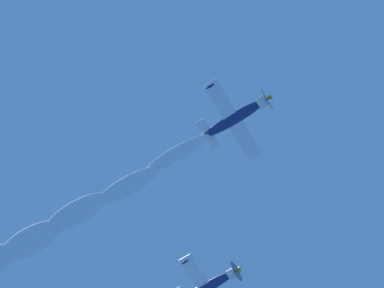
{
  "coord_description": "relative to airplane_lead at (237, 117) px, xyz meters",
  "views": [
    {
      "loc": [
        -5.4,
        20.54,
        1.5
      ],
      "look_at": [
        9.9,
        -0.51,
        67.47
      ],
      "focal_mm": 73.57,
      "sensor_mm": 36.0,
      "label": 1
    }
  ],
  "objects": [
    {
      "name": "airplane_lead",
      "position": [
        0.0,
        0.0,
        0.0
      ],
      "size": [
        7.23,
        8.08,
        2.43
      ],
      "color": "navy"
    },
    {
      "name": "airplane_left_wingman",
      "position": [
        12.56,
        -13.43,
        1.3
      ],
      "size": [
        7.22,
        8.08,
        2.42
      ],
      "color": "navy"
    },
    {
      "name": "smoke_trail_lead",
      "position": [
        24.82,
        1.84,
        -1.12
      ],
      "size": [
        33.88,
        4.96,
        3.88
      ],
      "color": "white"
    }
  ]
}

